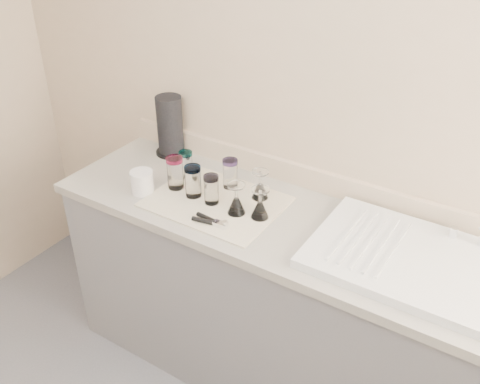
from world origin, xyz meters
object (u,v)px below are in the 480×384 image
Objects in this scene: white_mug at (142,182)px; goblet_front_right at (260,208)px; tumbler_lavender at (211,189)px; goblet_back_left at (260,189)px; goblet_front_left at (236,203)px; paper_towel_roll at (170,126)px; sink_unit at (427,264)px; can_opener at (211,221)px; tumbler_magenta at (175,172)px; tumbler_blue at (193,181)px; tumbler_purple at (230,173)px; tumbler_teal at (186,164)px.

goblet_front_right is at bearing 10.07° from white_mug.
goblet_back_left is at bearing 43.54° from tumbler_lavender.
paper_towel_roll is (-0.57, 0.29, 0.09)m from goblet_front_left.
goblet_back_left is (-0.74, 0.08, 0.03)m from sink_unit.
can_opener is at bearing -103.64° from goblet_back_left.
tumbler_magenta is at bearing -177.73° from sink_unit.
goblet_back_left reaches higher than can_opener.
can_opener is (0.09, -0.13, -0.06)m from tumbler_lavender.
goblet_back_left is 0.86× the size of white_mug.
goblet_front_left is 1.01× the size of goblet_front_right.
tumbler_magenta is 0.34m from goblet_front_left.
tumbler_magenta is at bearing 172.27° from tumbler_blue.
sink_unit is 5.59× the size of tumbler_magenta.
tumbler_lavender is (-0.89, -0.06, 0.05)m from sink_unit.
tumbler_purple is 1.05× the size of tumbler_lavender.
tumbler_purple is 1.04× the size of goblet_back_left.
tumbler_lavender is at bearing 123.59° from can_opener.
goblet_front_right is 0.20m from can_opener.
tumbler_teal is 0.42× the size of paper_towel_roll.
sink_unit is 6.18× the size of goblet_front_right.
tumbler_blue is 0.94× the size of can_opener.
goblet_front_left is at bearing 69.56° from can_opener.
tumbler_lavender is at bearing 14.39° from white_mug.
tumbler_blue reaches higher than goblet_front_left.
tumbler_lavender is at bearing 176.08° from goblet_front_left.
tumbler_magenta reaches higher than tumbler_teal.
tumbler_blue is 0.44m from paper_towel_roll.
white_mug is at bearing -70.87° from paper_towel_roll.
tumbler_lavender is (0.01, -0.15, -0.00)m from tumbler_purple.
tumbler_magenta is (0.02, -0.10, 0.01)m from tumbler_teal.
goblet_back_left is at bearing 81.98° from goblet_front_left.
tumbler_purple is at bearing -16.54° from paper_towel_roll.
tumbler_lavender is (0.23, -0.12, 0.00)m from tumbler_teal.
tumbler_magenta is 0.21m from tumbler_lavender.
sink_unit reaches higher than tumbler_magenta.
goblet_front_left is (-0.02, -0.15, 0.00)m from goblet_back_left.
paper_towel_roll is at bearing 153.13° from goblet_front_left.
paper_towel_roll is at bearing 109.13° from white_mug.
tumbler_lavender reaches higher than can_opener.
tumbler_teal is 0.82× the size of can_opener.
goblet_front_right is (0.23, -0.13, -0.02)m from tumbler_purple.
goblet_front_left is (0.36, -0.13, -0.02)m from tumbler_teal.
goblet_back_left is (0.36, 0.13, -0.03)m from tumbler_magenta.
sink_unit reaches higher than goblet_front_left.
goblet_back_left is 0.97× the size of goblet_front_right.
tumbler_teal is at bearing 66.52° from white_mug.
goblet_front_left is at bearing 9.18° from white_mug.
goblet_front_left is (0.13, -0.16, -0.02)m from tumbler_purple.
sink_unit is 0.89m from tumbler_lavender.
white_mug reaches higher than can_opener.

